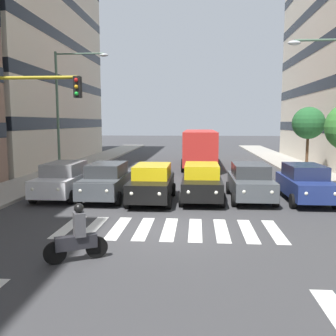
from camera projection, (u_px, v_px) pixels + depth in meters
name	position (u px, v px, depth m)	size (l,w,h in m)	color
ground_plane	(169.00, 229.00, 12.76)	(180.00, 180.00, 0.00)	#38383A
building_right_block_0	(20.00, 22.00, 32.79)	(8.87, 21.75, 25.24)	beige
crosswalk_markings	(169.00, 229.00, 12.75)	(7.65, 2.80, 0.01)	silver
car_0	(305.00, 183.00, 17.13)	(2.02, 4.44, 1.72)	navy
car_1	(250.00, 182.00, 17.48)	(2.02, 4.44, 1.72)	#474C51
car_2	(202.00, 182.00, 17.42)	(2.02, 4.44, 1.72)	black
car_3	(152.00, 183.00, 17.13)	(2.02, 4.44, 1.72)	black
car_4	(106.00, 181.00, 17.74)	(2.02, 4.44, 1.72)	#474C51
car_5	(64.00, 179.00, 18.10)	(2.02, 4.44, 1.72)	silver
bus_behind_traffic	(200.00, 144.00, 30.52)	(2.78, 10.50, 3.00)	red
motorcycle_with_rider	(77.00, 237.00, 9.75)	(1.54, 0.90, 1.57)	black
traffic_light_gantry	(11.00, 123.00, 13.53)	(3.82, 0.36, 5.50)	#AD991E
street_lamp_right	(66.00, 102.00, 23.30)	(3.45, 0.28, 7.95)	#4C6B56
street_tree_2	(308.00, 123.00, 25.80)	(2.25, 2.25, 4.62)	#513823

